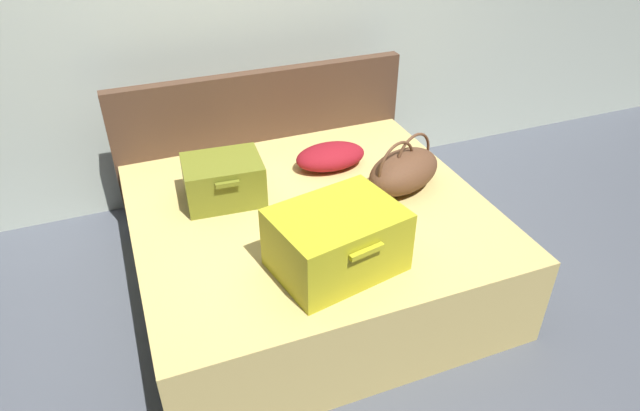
% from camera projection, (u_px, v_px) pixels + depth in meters
% --- Properties ---
extents(ground_plane, '(12.00, 12.00, 0.00)m').
position_uv_depth(ground_plane, '(339.00, 329.00, 2.94)').
color(ground_plane, '#4C515B').
extents(back_wall, '(8.00, 0.10, 2.60)m').
position_uv_depth(back_wall, '(240.00, 1.00, 3.49)').
color(back_wall, '#B7C1B2').
rests_on(back_wall, ground).
extents(bed, '(1.85, 1.69, 0.51)m').
position_uv_depth(bed, '(312.00, 247.00, 3.11)').
color(bed, tan).
rests_on(bed, ground).
extents(headboard, '(1.88, 0.08, 0.97)m').
position_uv_depth(headboard, '(264.00, 142.00, 3.66)').
color(headboard, '#4C3323').
rests_on(headboard, ground).
extents(hard_case_large, '(0.63, 0.51, 0.30)m').
position_uv_depth(hard_case_large, '(337.00, 240.00, 2.49)').
color(hard_case_large, gold).
rests_on(hard_case_large, bed).
extents(hard_case_medium, '(0.43, 0.36, 0.23)m').
position_uv_depth(hard_case_medium, '(223.00, 180.00, 2.98)').
color(hard_case_medium, olive).
rests_on(hard_case_medium, bed).
extents(duffel_bag, '(0.55, 0.44, 0.31)m').
position_uv_depth(duffel_bag, '(404.00, 170.00, 3.07)').
color(duffel_bag, brown).
rests_on(duffel_bag, bed).
extents(pillow_near_headboard, '(0.42, 0.26, 0.14)m').
position_uv_depth(pillow_near_headboard, '(330.00, 156.00, 3.29)').
color(pillow_near_headboard, maroon).
rests_on(pillow_near_headboard, bed).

